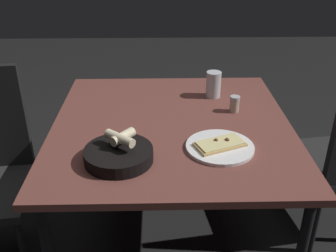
{
  "coord_description": "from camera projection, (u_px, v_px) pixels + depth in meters",
  "views": [
    {
      "loc": [
        0.05,
        1.57,
        1.54
      ],
      "look_at": [
        0.02,
        0.1,
        0.75
      ],
      "focal_mm": 42.24,
      "sensor_mm": 36.0,
      "label": 1
    }
  ],
  "objects": [
    {
      "name": "ground",
      "position": [
        171.0,
        242.0,
        2.1
      ],
      "size": [
        8.0,
        8.0,
        0.0
      ],
      "primitive_type": "plane",
      "color": "black"
    },
    {
      "name": "dining_table",
      "position": [
        172.0,
        134.0,
        1.79
      ],
      "size": [
        1.06,
        1.11,
        0.71
      ],
      "color": "brown",
      "rests_on": "ground"
    },
    {
      "name": "beer_glass",
      "position": [
        213.0,
        86.0,
        2.01
      ],
      "size": [
        0.08,
        0.08,
        0.13
      ],
      "color": "silver",
      "rests_on": "dining_table"
    },
    {
      "name": "bread_basket",
      "position": [
        118.0,
        154.0,
        1.49
      ],
      "size": [
        0.26,
        0.26,
        0.11
      ],
      "color": "black",
      "rests_on": "dining_table"
    },
    {
      "name": "pepper_shaker",
      "position": [
        234.0,
        105.0,
        1.86
      ],
      "size": [
        0.05,
        0.05,
        0.08
      ],
      "color": "#BFB299",
      "rests_on": "dining_table"
    },
    {
      "name": "pizza_plate",
      "position": [
        220.0,
        146.0,
        1.57
      ],
      "size": [
        0.27,
        0.27,
        0.04
      ],
      "color": "white",
      "rests_on": "dining_table"
    }
  ]
}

